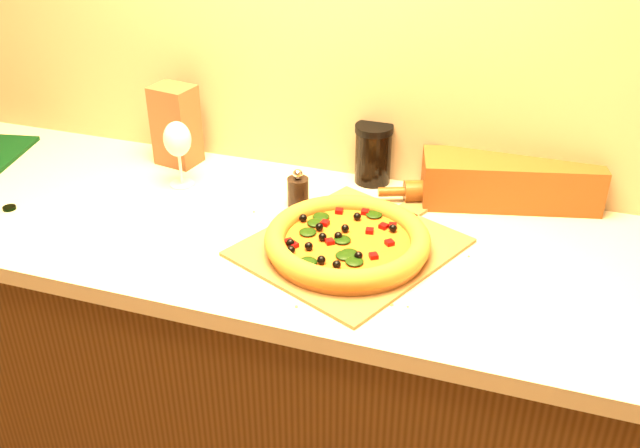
{
  "coord_description": "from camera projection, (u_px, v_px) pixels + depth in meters",
  "views": [
    {
      "loc": [
        0.48,
        0.12,
        1.73
      ],
      "look_at": [
        0.06,
        1.38,
        0.96
      ],
      "focal_mm": 40.0,
      "sensor_mm": 36.0,
      "label": 1
    }
  ],
  "objects": [
    {
      "name": "wine_glass",
      "position": [
        177.0,
        141.0,
        1.76
      ],
      "size": [
        0.07,
        0.07,
        0.17
      ],
      "color": "silver",
      "rests_on": "countertop"
    },
    {
      "name": "pepper_grinder",
      "position": [
        298.0,
        191.0,
        1.71
      ],
      "size": [
        0.05,
        0.05,
        0.1
      ],
      "color": "black",
      "rests_on": "countertop"
    },
    {
      "name": "pizza",
      "position": [
        347.0,
        241.0,
        1.53
      ],
      "size": [
        0.36,
        0.36,
        0.05
      ],
      "color": "#BF712F",
      "rests_on": "pizza_peel"
    },
    {
      "name": "paper_bag",
      "position": [
        176.0,
        125.0,
        1.89
      ],
      "size": [
        0.12,
        0.1,
        0.21
      ],
      "primitive_type": "cube",
      "rotation": [
        0.0,
        0.0,
        -0.17
      ],
      "color": "brown",
      "rests_on": "countertop"
    },
    {
      "name": "countertop",
      "position": [
        300.0,
        239.0,
        1.63
      ],
      "size": [
        2.84,
        0.68,
        0.04
      ],
      "primitive_type": "cube",
      "color": "beige",
      "rests_on": "cabinet"
    },
    {
      "name": "dark_jar",
      "position": [
        373.0,
        153.0,
        1.8
      ],
      "size": [
        0.1,
        0.1,
        0.15
      ],
      "color": "black",
      "rests_on": "countertop"
    },
    {
      "name": "pizza_peel",
      "position": [
        355.0,
        244.0,
        1.57
      ],
      "size": [
        0.52,
        0.61,
        0.01
      ],
      "rotation": [
        0.0,
        0.0,
        -0.42
      ],
      "color": "brown",
      "rests_on": "countertop"
    },
    {
      "name": "rolling_pin",
      "position": [
        461.0,
        190.0,
        1.74
      ],
      "size": [
        0.39,
        0.17,
        0.06
      ],
      "rotation": [
        0.0,
        0.0,
        0.37
      ],
      "color": "#502D0D",
      "rests_on": "countertop"
    },
    {
      "name": "bottle_cap",
      "position": [
        9.0,
        208.0,
        1.71
      ],
      "size": [
        0.04,
        0.04,
        0.01
      ],
      "primitive_type": "cylinder",
      "rotation": [
        0.0,
        0.0,
        -0.27
      ],
      "color": "black",
      "rests_on": "countertop"
    },
    {
      "name": "bread_bag",
      "position": [
        510.0,
        181.0,
        1.72
      ],
      "size": [
        0.44,
        0.23,
        0.12
      ],
      "primitive_type": "cube",
      "rotation": [
        0.0,
        0.0,
        0.24
      ],
      "color": "brown",
      "rests_on": "countertop"
    },
    {
      "name": "cabinet",
      "position": [
        303.0,
        386.0,
        1.86
      ],
      "size": [
        2.8,
        0.65,
        0.86
      ],
      "primitive_type": "cube",
      "color": "#43280E",
      "rests_on": "ground"
    }
  ]
}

